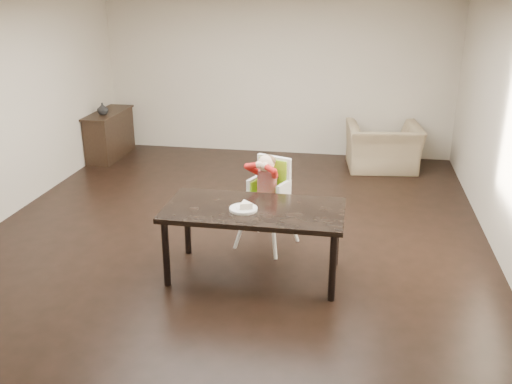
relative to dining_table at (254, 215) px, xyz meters
The scene contains 8 objects.
ground 1.31m from the dining_table, 111.94° to the left, with size 7.00×7.00×0.00m, color black.
room_walls 1.63m from the dining_table, 111.94° to the left, with size 6.02×7.02×2.71m.
dining_table is the anchor object (origin of this frame).
high_chair 0.76m from the dining_table, 88.13° to the left, with size 0.58×0.58×1.09m.
plate 0.16m from the dining_table, 140.77° to the right, with size 0.29×0.29×0.08m.
armchair 4.10m from the dining_table, 69.81° to the left, with size 1.13×0.74×0.99m, color #988461.
sideboard 4.93m from the dining_table, 130.53° to the left, with size 0.44×1.26×0.79m.
vase 4.79m from the dining_table, 131.98° to the left, with size 0.18×0.19×0.18m, color #99999E.
Camera 1 is at (1.36, -6.24, 2.89)m, focal length 40.00 mm.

